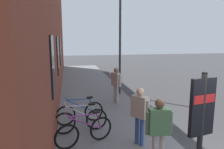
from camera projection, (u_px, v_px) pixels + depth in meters
ground at (151, 101)px, 10.79m from camera, size 60.00×60.00×0.00m
sidewalk_pavement at (92, 93)px, 12.15m from camera, size 24.00×3.50×0.12m
station_facade at (53, 19)px, 11.99m from camera, size 22.00×0.65×8.46m
bicycle_under_window at (85, 131)px, 6.04m from camera, size 0.72×1.68×0.97m
bicycle_by_door at (81, 120)px, 6.87m from camera, size 0.48×1.76×0.97m
bicycle_far_end at (80, 113)px, 7.59m from camera, size 0.59×1.73×0.97m
transit_info_sign at (202, 115)px, 3.95m from camera, size 0.19×0.55×2.40m
pedestrian_near_bus at (116, 82)px, 9.89m from camera, size 0.59×0.42×1.67m
pedestrian_by_facade at (140, 110)px, 5.94m from camera, size 0.54×0.46×1.66m
pedestrian_crossing_street at (159, 126)px, 4.90m from camera, size 0.31×0.63×1.66m
street_lamp at (120, 33)px, 11.27m from camera, size 0.28×0.28×5.61m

